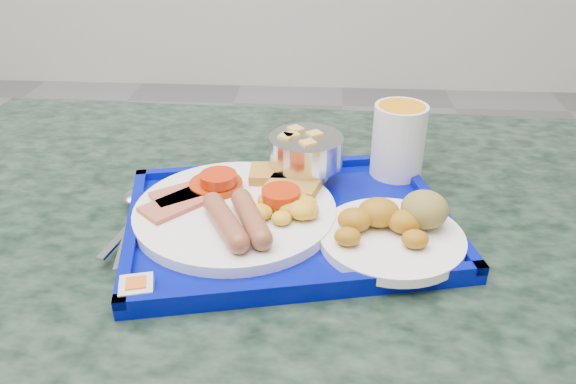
# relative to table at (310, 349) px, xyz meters

# --- Properties ---
(table) EXTENTS (1.33, 0.92, 0.81)m
(table) POSITION_rel_table_xyz_m (0.00, 0.00, 0.00)
(table) COLOR slate
(table) RESTS_ON floor
(tray) EXTENTS (0.46, 0.38, 0.02)m
(tray) POSITION_rel_table_xyz_m (-0.03, 0.01, 0.22)
(tray) COLOR #030C95
(tray) RESTS_ON table
(main_plate) EXTENTS (0.26, 0.26, 0.04)m
(main_plate) POSITION_rel_table_xyz_m (-0.09, 0.01, 0.24)
(main_plate) COLOR white
(main_plate) RESTS_ON tray
(bread_plate) EXTENTS (0.17, 0.17, 0.06)m
(bread_plate) POSITION_rel_table_xyz_m (0.10, -0.03, 0.24)
(bread_plate) COLOR white
(bread_plate) RESTS_ON tray
(fruit_bowl) EXTENTS (0.10, 0.10, 0.07)m
(fruit_bowl) POSITION_rel_table_xyz_m (-0.02, 0.11, 0.27)
(fruit_bowl) COLOR #BEBEC0
(fruit_bowl) RESTS_ON tray
(juice_cup) EXTENTS (0.08, 0.08, 0.11)m
(juice_cup) POSITION_rel_table_xyz_m (0.12, 0.14, 0.28)
(juice_cup) COLOR white
(juice_cup) RESTS_ON tray
(spoon) EXTENTS (0.05, 0.16, 0.01)m
(spoon) POSITION_rel_table_xyz_m (-0.24, 0.02, 0.23)
(spoon) COLOR #BEBEC0
(spoon) RESTS_ON tray
(knife) EXTENTS (0.04, 0.16, 0.00)m
(knife) POSITION_rel_table_xyz_m (-0.23, -0.04, 0.22)
(knife) COLOR #BEBEC0
(knife) RESTS_ON tray
(jam_packet) EXTENTS (0.04, 0.04, 0.01)m
(jam_packet) POSITION_rel_table_xyz_m (-0.18, -0.15, 0.23)
(jam_packet) COLOR silver
(jam_packet) RESTS_ON tray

